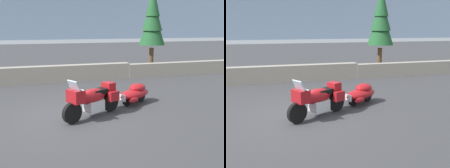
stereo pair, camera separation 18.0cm
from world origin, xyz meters
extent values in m
plane|color=#38383A|center=(0.00, 0.00, 0.00)|extent=(80.00, 80.00, 0.00)
cube|color=gray|center=(0.00, 5.67, 0.45)|extent=(8.00, 0.56, 0.89)
cube|color=gray|center=(8.00, 5.63, 0.40)|extent=(8.00, 0.51, 0.80)
cube|color=#7F93AD|center=(0.00, 95.68, 8.00)|extent=(240.00, 80.00, 16.00)
cylinder|color=black|center=(-0.11, -0.59, 0.33)|extent=(0.65, 0.44, 0.66)
cylinder|color=black|center=(1.34, 0.20, 0.33)|extent=(0.65, 0.44, 0.66)
cube|color=silver|center=(0.66, -0.17, 0.38)|extent=(0.74, 0.67, 0.36)
ellipsoid|color=maroon|center=(0.57, -0.22, 0.71)|extent=(1.26, 0.96, 0.48)
cube|color=maroon|center=(0.02, -0.52, 0.83)|extent=(0.57, 0.63, 0.40)
cube|color=#9EB7C6|center=(-0.02, -0.54, 1.16)|extent=(0.38, 0.48, 0.34)
cube|color=black|center=(0.84, -0.08, 0.81)|extent=(0.66, 0.58, 0.16)
cube|color=maroon|center=(1.25, 0.15, 0.91)|extent=(0.47, 0.50, 0.28)
cube|color=maroon|center=(1.35, -0.14, 0.63)|extent=(0.43, 0.33, 0.32)
cube|color=maroon|center=(1.07, 0.39, 0.63)|extent=(0.43, 0.33, 0.32)
cylinder|color=silver|center=(0.07, -0.50, 1.06)|extent=(0.37, 0.63, 0.04)
cylinder|color=silver|center=(-0.06, -0.57, 0.58)|extent=(0.26, 0.18, 0.54)
cylinder|color=black|center=(2.12, 0.62, 0.22)|extent=(0.43, 0.30, 0.44)
cylinder|color=black|center=(2.84, 1.02, 0.22)|extent=(0.43, 0.30, 0.44)
ellipsoid|color=maroon|center=(2.48, 0.82, 0.38)|extent=(1.64, 1.32, 0.40)
ellipsoid|color=maroon|center=(2.64, 0.91, 0.60)|extent=(0.90, 0.84, 0.32)
cube|color=silver|center=(1.86, 0.48, 0.36)|extent=(0.21, 0.31, 0.24)
ellipsoid|color=maroon|center=(2.27, 0.34, 0.28)|extent=(0.52, 0.37, 0.20)
ellipsoid|color=maroon|center=(1.97, 0.90, 0.28)|extent=(0.52, 0.37, 0.20)
cylinder|color=silver|center=(1.51, 0.29, 0.27)|extent=(0.64, 0.38, 0.05)
cylinder|color=brown|center=(6.21, 7.23, 0.78)|extent=(0.29, 0.29, 1.57)
cone|color=#1E5128|center=(6.21, 7.23, 3.01)|extent=(1.68, 1.68, 2.47)
cone|color=#1E5128|center=(6.21, 7.23, 3.75)|extent=(1.30, 1.30, 2.16)
cone|color=#1E5128|center=(6.21, 7.23, 4.50)|extent=(0.92, 0.92, 1.86)
camera|label=1|loc=(-1.05, -7.91, 2.87)|focal=40.47mm
camera|label=2|loc=(-0.87, -7.96, 2.87)|focal=40.47mm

